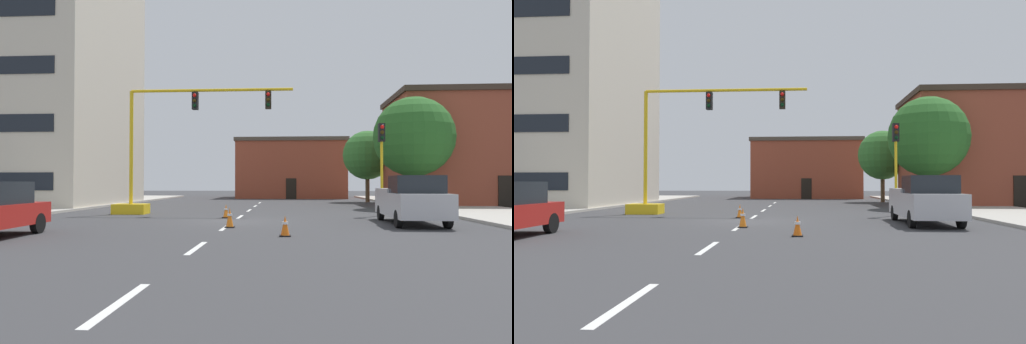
{
  "view_description": "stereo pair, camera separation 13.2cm",
  "coord_description": "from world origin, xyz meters",
  "views": [
    {
      "loc": [
        2.37,
        -20.37,
        1.69
      ],
      "look_at": [
        0.73,
        3.59,
        2.27
      ],
      "focal_mm": 32.28,
      "sensor_mm": 36.0,
      "label": 1
    },
    {
      "loc": [
        2.5,
        -20.36,
        1.69
      ],
      "look_at": [
        0.73,
        3.59,
        2.27
      ],
      "focal_mm": 32.28,
      "sensor_mm": 36.0,
      "label": 2
    }
  ],
  "objects": [
    {
      "name": "lane_stripe_seg_6",
      "position": [
        0.0,
        19.0,
        0.0
      ],
      "size": [
        0.16,
        2.4,
        0.01
      ],
      "primitive_type": "cube",
      "color": "silver",
      "rests_on": "ground_plane"
    },
    {
      "name": "tree_right_far",
      "position": [
        9.42,
        20.76,
        4.15
      ],
      "size": [
        4.32,
        4.32,
        6.32
      ],
      "color": "brown",
      "rests_on": "ground_plane"
    },
    {
      "name": "lane_stripe_seg_0",
      "position": [
        0.0,
        -14.0,
        0.0
      ],
      "size": [
        0.16,
        2.4,
        0.01
      ],
      "primitive_type": "cube",
      "color": "silver",
      "rests_on": "ground_plane"
    },
    {
      "name": "pickup_truck_silver",
      "position": [
        7.47,
        -0.97,
        0.97
      ],
      "size": [
        2.1,
        5.44,
        1.99
      ],
      "color": "#BCBCC1",
      "rests_on": "ground_plane"
    },
    {
      "name": "tree_right_mid",
      "position": [
        10.74,
        10.73,
        4.77
      ],
      "size": [
        5.29,
        5.29,
        7.43
      ],
      "color": "brown",
      "rests_on": "ground_plane"
    },
    {
      "name": "lane_stripe_seg_3",
      "position": [
        0.0,
        2.5,
        0.0
      ],
      "size": [
        0.16,
        2.4,
        0.01
      ],
      "primitive_type": "cube",
      "color": "silver",
      "rests_on": "ground_plane"
    },
    {
      "name": "lane_stripe_seg_2",
      "position": [
        0.0,
        -3.0,
        0.0
      ],
      "size": [
        0.16,
        2.4,
        0.01
      ],
      "primitive_type": "cube",
      "color": "silver",
      "rests_on": "ground_plane"
    },
    {
      "name": "sidewalk_left",
      "position": [
        -13.44,
        8.0,
        0.07
      ],
      "size": [
        6.0,
        56.0,
        0.14
      ],
      "primitive_type": "cube",
      "color": "#B2ADA3",
      "rests_on": "ground_plane"
    },
    {
      "name": "sidewalk_right",
      "position": [
        13.44,
        8.0,
        0.07
      ],
      "size": [
        6.0,
        56.0,
        0.14
      ],
      "primitive_type": "cube",
      "color": "#B2ADA3",
      "rests_on": "ground_plane"
    },
    {
      "name": "traffic_signal_gantry",
      "position": [
        -4.91,
        4.32,
        2.29
      ],
      "size": [
        9.77,
        1.2,
        6.83
      ],
      "color": "yellow",
      "rests_on": "ground_plane"
    },
    {
      "name": "building_row_right",
      "position": [
        17.11,
        15.69,
        4.22
      ],
      "size": [
        13.44,
        8.31,
        8.43
      ],
      "color": "brown",
      "rests_on": "ground_plane"
    },
    {
      "name": "traffic_light_pole_right",
      "position": [
        7.27,
        3.91,
        3.53
      ],
      "size": [
        0.32,
        0.47,
        4.8
      ],
      "color": "yellow",
      "rests_on": "ground_plane"
    },
    {
      "name": "building_tall_left",
      "position": [
        -17.61,
        13.61,
        10.93
      ],
      "size": [
        14.38,
        14.14,
        21.84
      ],
      "color": "beige",
      "rests_on": "ground_plane"
    },
    {
      "name": "lane_stripe_seg_5",
      "position": [
        0.0,
        13.5,
        0.0
      ],
      "size": [
        0.16,
        2.4,
        0.01
      ],
      "primitive_type": "cube",
      "color": "silver",
      "rests_on": "ground_plane"
    },
    {
      "name": "lane_stripe_seg_4",
      "position": [
        0.0,
        8.0,
        0.0
      ],
      "size": [
        0.16,
        2.4,
        0.01
      ],
      "primitive_type": "cube",
      "color": "silver",
      "rests_on": "ground_plane"
    },
    {
      "name": "lane_stripe_seg_1",
      "position": [
        0.0,
        -8.5,
        0.0
      ],
      "size": [
        0.16,
        2.4,
        0.01
      ],
      "primitive_type": "cube",
      "color": "silver",
      "rests_on": "ground_plane"
    },
    {
      "name": "building_brick_center",
      "position": [
        2.76,
        33.47,
        3.33
      ],
      "size": [
        12.29,
        10.05,
        6.64
      ],
      "color": "brown",
      "rests_on": "ground_plane"
    },
    {
      "name": "ground_plane",
      "position": [
        0.0,
        0.0,
        0.0
      ],
      "size": [
        160.0,
        160.0,
        0.0
      ],
      "primitive_type": "plane",
      "color": "#38383A"
    },
    {
      "name": "traffic_cone_roadside_b",
      "position": [
        2.29,
        -5.73,
        0.32
      ],
      "size": [
        0.36,
        0.36,
        0.66
      ],
      "color": "black",
      "rests_on": "ground_plane"
    },
    {
      "name": "traffic_cone_roadside_c",
      "position": [
        0.18,
        -2.99,
        0.37
      ],
      "size": [
        0.36,
        0.36,
        0.76
      ],
      "color": "black",
      "rests_on": "ground_plane"
    },
    {
      "name": "traffic_cone_roadside_a",
      "position": [
        -0.6,
        1.79,
        0.33
      ],
      "size": [
        0.36,
        0.36,
        0.67
      ],
      "color": "black",
      "rests_on": "ground_plane"
    }
  ]
}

